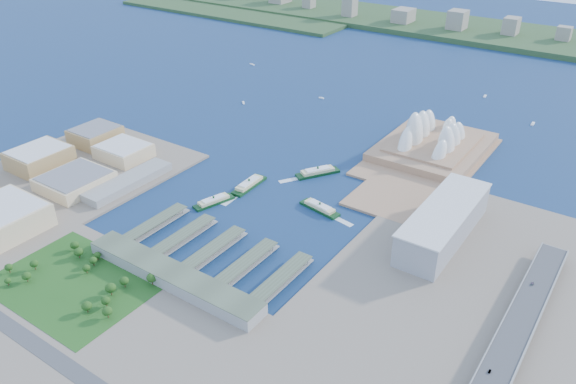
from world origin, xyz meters
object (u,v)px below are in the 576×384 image
Objects in this scene: toaster_building at (444,223)px; car_c at (532,283)px; ferry_b at (318,171)px; car_b at (490,371)px; ferry_d at (320,206)px; ferry_c at (214,200)px; opera_house at (435,131)px; ferry_a at (249,183)px.

toaster_building is 30.80× the size of car_c.
ferry_b is at bearing -18.33° from car_c.
car_b is 0.85× the size of car_c.
ferry_d is 280.01m from car_b.
ferry_b is 302.80m from car_c.
car_b reaches higher than ferry_c.
ferry_c is 351.01m from car_c.
opera_house is at bearing -51.91° from car_c.
ferry_a reaches higher than ferry_c.
opera_house is 3.46× the size of ferry_d.
car_c is at bearing -90.00° from car_b.
ferry_a is at bearing -123.48° from opera_house.
ferry_d is (100.95, 2.45, -0.47)m from ferry_a.
toaster_building is at bearing -144.99° from ferry_c.
car_c is at bearing -51.91° from opera_house.
car_b is (339.56, -143.69, 10.16)m from ferry_a.
toaster_building is 240.31m from ferry_a.
ferry_c is at bearing -14.19° from car_b.
opera_house reaches higher than car_b.
opera_house reaches higher than car_c.
car_b is (348.94, -88.22, 10.75)m from ferry_c.
opera_house is 3.10× the size of ferry_b.
ferry_b is 1.14× the size of ferry_c.
ferry_a is at bearing -22.94° from car_b.
ferry_b is (-96.28, -148.45, -26.52)m from opera_house.
car_b is (287.28, -219.87, 10.07)m from ferry_b.
toaster_building is 2.67× the size of ferry_b.
car_c is (191.00, -243.64, -16.42)m from opera_house.
opera_house is at bearing -62.59° from car_b.
opera_house is at bearing 54.14° from ferry_a.
opera_house is at bearing -102.32° from ferry_c.
toaster_building is at bearing 3.52° from ferry_a.
toaster_building reaches higher than ferry_b.
ferry_b is 11.53× the size of car_c.
toaster_building is at bearing 16.74° from ferry_b.
toaster_building is 196.37m from car_b.
car_b is at bearing -62.59° from opera_house.
car_b is at bearing -177.09° from ferry_c.
ferry_b is at bearing 53.16° from ferry_a.
opera_house is 310.01m from car_c.
ferry_d is (-47.61, -222.19, -27.08)m from opera_house.
ferry_d is at bearing -24.37° from ferry_b.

